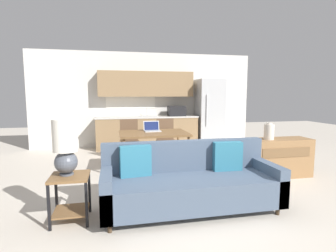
{
  "coord_description": "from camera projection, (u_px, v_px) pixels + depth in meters",
  "views": [
    {
      "loc": [
        -0.95,
        -3.01,
        1.5
      ],
      "look_at": [
        0.01,
        1.5,
        0.95
      ],
      "focal_mm": 28.0,
      "sensor_mm": 36.0,
      "label": 1
    }
  ],
  "objects": [
    {
      "name": "side_table",
      "position": [
        70.0,
        191.0,
        3.1
      ],
      "size": [
        0.44,
        0.44,
        0.56
      ],
      "color": "brown",
      "rests_on": "ground_plane"
    },
    {
      "name": "wall_back",
      "position": [
        145.0,
        100.0,
        7.64
      ],
      "size": [
        6.4,
        0.07,
        2.7
      ],
      "color": "silver",
      "rests_on": "ground_plane"
    },
    {
      "name": "dining_table",
      "position": [
        154.0,
        136.0,
        5.09
      ],
      "size": [
        1.31,
        0.91,
        0.78
      ],
      "color": "brown",
      "rests_on": "ground_plane"
    },
    {
      "name": "couch",
      "position": [
        190.0,
        183.0,
        3.44
      ],
      "size": [
        2.27,
        0.8,
        0.87
      ],
      "color": "#3D2D1E",
      "rests_on": "ground_plane"
    },
    {
      "name": "credenza",
      "position": [
        278.0,
        157.0,
        4.83
      ],
      "size": [
        1.17,
        0.45,
        0.7
      ],
      "color": "olive",
      "rests_on": "ground_plane"
    },
    {
      "name": "table_lamp",
      "position": [
        65.0,
        146.0,
        3.07
      ],
      "size": [
        0.28,
        0.28,
        0.66
      ],
      "color": "#4C515B",
      "rests_on": "side_table"
    },
    {
      "name": "refrigerator",
      "position": [
        209.0,
        113.0,
        7.68
      ],
      "size": [
        0.74,
        0.71,
        1.95
      ],
      "color": "#B7BABC",
      "rests_on": "ground_plane"
    },
    {
      "name": "ground_plane",
      "position": [
        192.0,
        215.0,
        3.3
      ],
      "size": [
        20.0,
        20.0,
        0.0
      ],
      "primitive_type": "plane",
      "color": "beige"
    },
    {
      "name": "dining_chair_far_right",
      "position": [
        166.0,
        138.0,
        5.95
      ],
      "size": [
        0.44,
        0.44,
        0.95
      ],
      "rotation": [
        0.0,
        0.0,
        0.06
      ],
      "color": "brown",
      "rests_on": "ground_plane"
    },
    {
      "name": "dining_chair_far_left",
      "position": [
        129.0,
        139.0,
        5.85
      ],
      "size": [
        0.42,
        0.42,
        0.95
      ],
      "rotation": [
        0.0,
        0.0,
        0.0
      ],
      "color": "brown",
      "rests_on": "ground_plane"
    },
    {
      "name": "laptop",
      "position": [
        152.0,
        129.0,
        5.25
      ],
      "size": [
        0.33,
        0.27,
        0.2
      ],
      "rotation": [
        0.0,
        0.0,
        0.05
      ],
      "color": "#B7BABC",
      "rests_on": "dining_table"
    },
    {
      "name": "kitchen_counter",
      "position": [
        148.0,
        118.0,
        7.41
      ],
      "size": [
        2.84,
        0.65,
        2.15
      ],
      "color": "#8E704C",
      "rests_on": "ground_plane"
    },
    {
      "name": "vase",
      "position": [
        269.0,
        132.0,
        4.69
      ],
      "size": [
        0.18,
        0.18,
        0.31
      ],
      "color": "beige",
      "rests_on": "credenza"
    }
  ]
}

